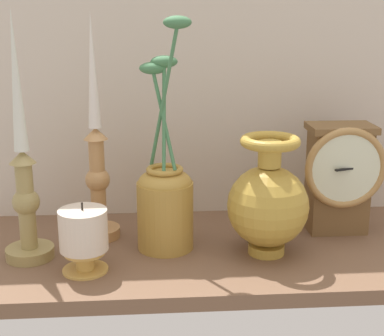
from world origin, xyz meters
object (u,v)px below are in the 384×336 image
at_px(mantel_clock, 339,176).
at_px(candlestick_tall_left, 97,166).
at_px(brass_vase_bulbous, 268,202).
at_px(pillar_candle_front, 84,236).
at_px(brass_vase_jar, 165,197).
at_px(candlestick_tall_center, 24,182).

distance_m(mantel_clock, candlestick_tall_left, 0.43).
relative_size(candlestick_tall_left, brass_vase_bulbous, 1.96).
bearing_deg(pillar_candle_front, candlestick_tall_left, 84.90).
relative_size(candlestick_tall_left, brass_vase_jar, 1.02).
xyz_separation_m(mantel_clock, candlestick_tall_center, (-0.54, -0.08, 0.02)).
height_order(brass_vase_bulbous, brass_vase_jar, brass_vase_jar).
xyz_separation_m(mantel_clock, candlestick_tall_left, (-0.43, 0.00, 0.03)).
xyz_separation_m(candlestick_tall_center, pillar_candle_front, (0.10, -0.06, -0.07)).
bearing_deg(brass_vase_bulbous, candlestick_tall_center, 178.38).
distance_m(mantel_clock, brass_vase_bulbous, 0.17).
bearing_deg(pillar_candle_front, brass_vase_bulbous, 8.81).
distance_m(brass_vase_jar, pillar_candle_front, 0.16).
bearing_deg(brass_vase_jar, brass_vase_bulbous, -14.10).
bearing_deg(candlestick_tall_center, brass_vase_bulbous, -1.62).
xyz_separation_m(candlestick_tall_left, candlestick_tall_center, (-0.11, -0.08, -0.00)).
height_order(candlestick_tall_left, brass_vase_jar, candlestick_tall_left).
bearing_deg(mantel_clock, brass_vase_bulbous, -148.98).
bearing_deg(mantel_clock, candlestick_tall_center, -171.82).
distance_m(candlestick_tall_center, brass_vase_bulbous, 0.39).
distance_m(mantel_clock, brass_vase_jar, 0.32).
bearing_deg(candlestick_tall_center, candlestick_tall_left, 37.07).
distance_m(candlestick_tall_center, brass_vase_jar, 0.23).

